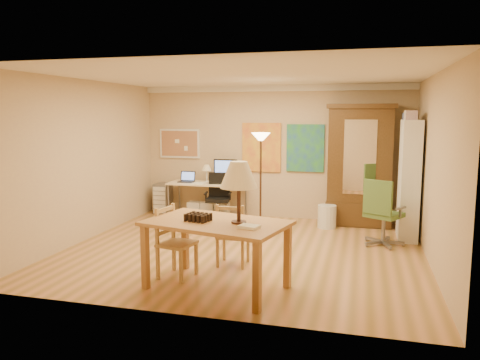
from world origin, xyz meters
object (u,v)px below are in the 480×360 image
(computer_desk, at_px, (209,196))
(office_chair_green, at_px, (382,228))
(dining_table, at_px, (224,209))
(armoire, at_px, (359,173))
(bookshelf, at_px, (409,180))
(office_chair_black, at_px, (218,209))

(computer_desk, xyz_separation_m, office_chair_green, (3.40, -1.33, -0.15))
(dining_table, xyz_separation_m, armoire, (1.53, 3.90, 0.01))
(computer_desk, bearing_deg, bookshelf, -10.93)
(armoire, bearing_deg, bookshelf, -44.85)
(dining_table, height_order, office_chair_black, dining_table)
(armoire, bearing_deg, computer_desk, -178.43)
(dining_table, distance_m, office_chair_green, 3.23)
(computer_desk, distance_m, office_chair_black, 0.50)
(office_chair_black, bearing_deg, computer_desk, 130.87)
(armoire, bearing_deg, office_chair_green, -74.08)
(office_chair_black, bearing_deg, dining_table, -71.33)
(bookshelf, bearing_deg, office_chair_green, -125.95)
(dining_table, distance_m, office_chair_black, 3.74)
(office_chair_black, distance_m, bookshelf, 3.63)
(office_chair_green, distance_m, armoire, 1.63)
(office_chair_black, height_order, armoire, armoire)
(computer_desk, relative_size, office_chair_black, 1.65)
(computer_desk, relative_size, bookshelf, 0.78)
(dining_table, xyz_separation_m, computer_desk, (-1.47, 3.82, -0.56))
(armoire, height_order, bookshelf, armoire)
(bookshelf, bearing_deg, dining_table, -127.38)
(dining_table, bearing_deg, armoire, 68.63)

